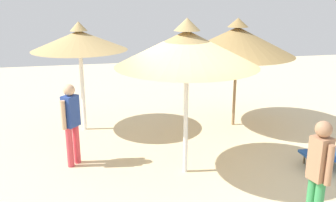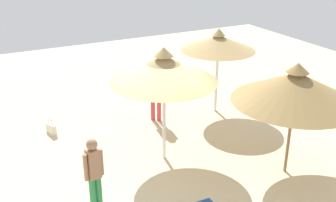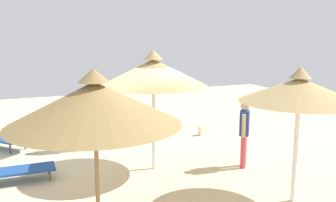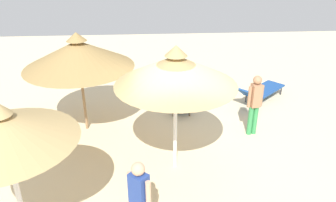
{
  "view_description": "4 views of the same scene",
  "coord_description": "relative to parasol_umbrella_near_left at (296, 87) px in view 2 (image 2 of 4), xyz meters",
  "views": [
    {
      "loc": [
        1.95,
        6.02,
        3.33
      ],
      "look_at": [
        0.64,
        -0.03,
        1.52
      ],
      "focal_mm": 40.01,
      "sensor_mm": 36.0,
      "label": 1
    },
    {
      "loc": [
        -7.85,
        3.73,
        5.38
      ],
      "look_at": [
        0.45,
        -0.52,
        1.44
      ],
      "focal_mm": 43.57,
      "sensor_mm": 36.0,
      "label": 2
    },
    {
      "loc": [
        -2.85,
        -8.35,
        3.23
      ],
      "look_at": [
        0.82,
        0.17,
        1.58
      ],
      "focal_mm": 39.18,
      "sensor_mm": 36.0,
      "label": 3
    },
    {
      "loc": [
        6.54,
        -0.89,
        4.74
      ],
      "look_at": [
        -0.2,
        -0.43,
        1.48
      ],
      "focal_mm": 35.48,
      "sensor_mm": 36.0,
      "label": 4
    }
  ],
  "objects": [
    {
      "name": "ground",
      "position": [
        1.65,
        2.61,
        -2.22
      ],
      "size": [
        24.0,
        24.0,
        0.1
      ],
      "primitive_type": "cube",
      "color": "beige"
    },
    {
      "name": "parasol_umbrella_near_left",
      "position": [
        0.0,
        0.0,
        0.0
      ],
      "size": [
        2.82,
        2.82,
        2.73
      ],
      "color": "olive",
      "rests_on": "ground"
    },
    {
      "name": "parasol_umbrella_far_right",
      "position": [
        1.9,
        2.31,
        0.21
      ],
      "size": [
        2.56,
        2.56,
        2.9
      ],
      "color": "white",
      "rests_on": "ground"
    },
    {
      "name": "parasol_umbrella_front",
      "position": [
        3.77,
        -0.47,
        0.05
      ],
      "size": [
        2.26,
        2.26,
        2.67
      ],
      "color": "white",
      "rests_on": "ground"
    },
    {
      "name": "person_standing_far_left",
      "position": [
        0.59,
        4.51,
        -1.22
      ],
      "size": [
        0.26,
        0.42,
        1.69
      ],
      "color": "#338C4C",
      "rests_on": "ground"
    },
    {
      "name": "person_standing_center",
      "position": [
        3.99,
        1.54,
        -1.23
      ],
      "size": [
        0.36,
        0.39,
        1.65
      ],
      "color": "#D83F4C",
      "rests_on": "ground"
    },
    {
      "name": "handbag",
      "position": [
        4.55,
        4.58,
        -2.01
      ],
      "size": [
        0.43,
        0.23,
        0.49
      ],
      "color": "beige",
      "rests_on": "ground"
    }
  ]
}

